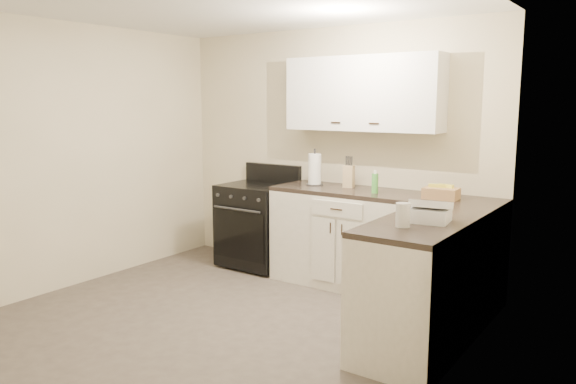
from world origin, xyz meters
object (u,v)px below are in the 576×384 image
Objects in this scene: paper_towel at (315,169)px; countertop_grill at (430,215)px; wicker_basket at (441,193)px; stove at (257,224)px; knife_block at (349,176)px.

paper_towel is 1.89m from countertop_grill.
wicker_basket is (1.33, -0.08, -0.11)m from paper_towel.
stove is 0.93m from paper_towel.
paper_towel reaches higher than knife_block.
stove is 2.52m from countertop_grill.
stove is 3.32× the size of countertop_grill.
paper_towel is at bearing 176.70° from wicker_basket.
stove is 4.05× the size of knife_block.
paper_towel reaches higher than wicker_basket.
paper_towel reaches higher than countertop_grill.
wicker_basket reaches higher than stove.
wicker_basket is at bearing -0.10° from stove.
paper_towel is 1.08× the size of wicker_basket.
paper_towel is (-0.36, -0.05, 0.05)m from knife_block.
paper_towel is 1.33m from wicker_basket.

